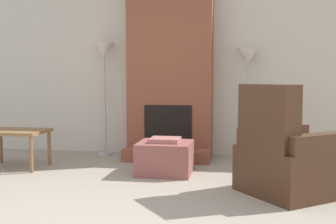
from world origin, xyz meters
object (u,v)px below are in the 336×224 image
at_px(ottoman, 165,157).
at_px(floor_lamp_right, 248,62).
at_px(side_table, 15,135).
at_px(floor_lamp_left, 104,57).
at_px(armchair, 290,162).

height_order(ottoman, floor_lamp_right, floor_lamp_right).
distance_m(side_table, floor_lamp_left, 1.68).
height_order(ottoman, side_table, side_table).
relative_size(floor_lamp_left, floor_lamp_right, 1.07).
height_order(armchair, floor_lamp_right, floor_lamp_right).
bearing_deg(armchair, floor_lamp_right, -25.26).
distance_m(ottoman, floor_lamp_right, 1.83).
distance_m(armchair, floor_lamp_right, 2.04).
relative_size(ottoman, floor_lamp_right, 0.41).
bearing_deg(floor_lamp_right, floor_lamp_left, 180.00).
bearing_deg(ottoman, floor_lamp_left, 135.26).
xyz_separation_m(armchair, floor_lamp_left, (-2.42, 1.72, 1.11)).
distance_m(ottoman, side_table, 1.92).
xyz_separation_m(ottoman, armchair, (1.34, -0.66, 0.12)).
xyz_separation_m(ottoman, floor_lamp_right, (0.96, 1.07, 1.14)).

